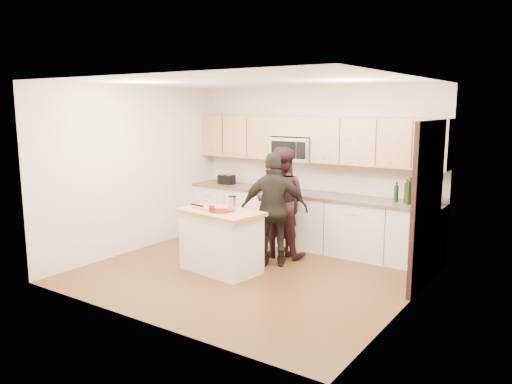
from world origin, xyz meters
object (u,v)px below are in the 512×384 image
Objects in this scene: woman_right at (274,210)px; woman_left at (286,202)px; toaster at (227,180)px; woman_center at (280,202)px; island at (221,241)px.

woman_left is at bearing -104.72° from woman_right.
woman_right is (1.77, -1.14, -0.17)m from toaster.
woman_center reaches higher than woman_left.
toaster is 0.16× the size of woman_center.
woman_left is at bearing -18.57° from toaster.
woman_left is at bearing 82.76° from island.
toaster is at bearing 13.73° from woman_left.
toaster is 0.17× the size of woman_right.
woman_center is (1.59, -0.68, -0.15)m from toaster.
woman_right is at bearing 97.10° from woman_center.
woman_left is 1.00× the size of woman_right.
toaster is 2.11m from woman_right.
island is at bearing 107.47° from woman_left.
island is 2.28m from toaster.
island is 0.73× the size of woman_center.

